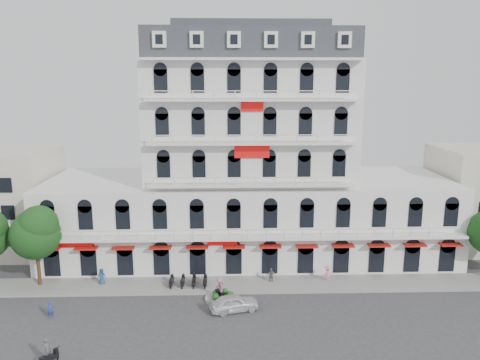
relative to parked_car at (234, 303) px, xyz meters
name	(u,v)px	position (x,y,z in m)	size (l,w,h in m)	color
ground	(259,333)	(1.96, -3.84, -0.73)	(120.00, 120.00, 0.00)	#38383A
sidewalk	(253,285)	(1.96, 5.16, -0.65)	(53.00, 4.00, 0.16)	gray
main_building	(249,170)	(1.96, 14.15, 9.23)	(45.00, 15.00, 25.80)	silver
traffic_island	(222,297)	(-1.05, 2.16, -0.48)	(3.20, 3.20, 1.60)	gray
parked_scooter_row	(188,287)	(-4.39, 4.96, -0.73)	(4.40, 1.80, 1.10)	black
tree_west_inner	(36,231)	(-18.99, 5.64, 4.95)	(4.76, 4.76, 8.25)	#382314
parked_car	(234,303)	(0.00, 0.00, 0.00)	(1.73, 4.30, 1.47)	silver
rider_west	(48,354)	(-13.27, -7.80, 0.24)	(1.13, 1.47, 2.17)	black
rider_center	(220,288)	(-1.28, 2.01, 0.44)	(1.09, 1.57, 2.21)	black
pedestrian_left	(102,277)	(-12.98, 5.66, 0.14)	(0.85, 0.55, 1.74)	navy
pedestrian_mid	(271,276)	(3.82, 5.66, 0.05)	(0.92, 0.38, 1.57)	#595B60
pedestrian_right	(328,274)	(9.49, 5.66, 0.13)	(1.12, 0.64, 1.73)	pink
pedestrian_far	(51,310)	(-15.61, -0.86, 0.03)	(0.56, 0.37, 1.53)	navy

